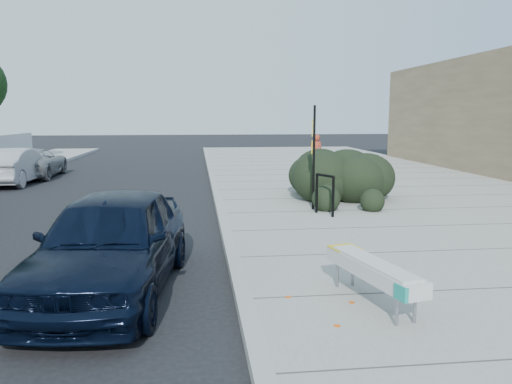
{
  "coord_description": "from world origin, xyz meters",
  "views": [
    {
      "loc": [
        -0.6,
        -8.4,
        2.6
      ],
      "look_at": [
        0.62,
        1.93,
        1.0
      ],
      "focal_mm": 35.0,
      "sensor_mm": 36.0,
      "label": 1
    }
  ],
  "objects_px": {
    "wagon_silver": "(15,166)",
    "pedestrian": "(316,152)",
    "sign_post": "(313,151)",
    "bench": "(373,270)",
    "sedan_navy": "(111,242)",
    "bike_rack": "(325,190)",
    "suv_silver": "(33,163)"
  },
  "relations": [
    {
      "from": "wagon_silver",
      "to": "pedestrian",
      "type": "relative_size",
      "value": 2.66
    },
    {
      "from": "sign_post",
      "to": "pedestrian",
      "type": "distance_m",
      "value": 10.15
    },
    {
      "from": "bench",
      "to": "sedan_navy",
      "type": "distance_m",
      "value": 3.76
    },
    {
      "from": "bike_rack",
      "to": "suv_silver",
      "type": "relative_size",
      "value": 0.23
    },
    {
      "from": "pedestrian",
      "to": "sedan_navy",
      "type": "bearing_deg",
      "value": 64.3
    },
    {
      "from": "sedan_navy",
      "to": "pedestrian",
      "type": "height_order",
      "value": "pedestrian"
    },
    {
      "from": "sedan_navy",
      "to": "wagon_silver",
      "type": "height_order",
      "value": "sedan_navy"
    },
    {
      "from": "sedan_navy",
      "to": "wagon_silver",
      "type": "distance_m",
      "value": 13.75
    },
    {
      "from": "wagon_silver",
      "to": "sign_post",
      "type": "bearing_deg",
      "value": 145.24
    },
    {
      "from": "bench",
      "to": "sign_post",
      "type": "bearing_deg",
      "value": 70.76
    },
    {
      "from": "sedan_navy",
      "to": "suv_silver",
      "type": "relative_size",
      "value": 1.02
    },
    {
      "from": "wagon_silver",
      "to": "pedestrian",
      "type": "height_order",
      "value": "pedestrian"
    },
    {
      "from": "bench",
      "to": "suv_silver",
      "type": "xyz_separation_m",
      "value": [
        -9.16,
        15.97,
        0.01
      ]
    },
    {
      "from": "bench",
      "to": "pedestrian",
      "type": "xyz_separation_m",
      "value": [
        3.2,
        16.4,
        0.34
      ]
    },
    {
      "from": "sedan_navy",
      "to": "pedestrian",
      "type": "xyz_separation_m",
      "value": [
        6.73,
        15.14,
        0.18
      ]
    },
    {
      "from": "suv_silver",
      "to": "pedestrian",
      "type": "xyz_separation_m",
      "value": [
        12.36,
        0.44,
        0.33
      ]
    },
    {
      "from": "suv_silver",
      "to": "pedestrian",
      "type": "relative_size",
      "value": 2.77
    },
    {
      "from": "sign_post",
      "to": "wagon_silver",
      "type": "relative_size",
      "value": 0.64
    },
    {
      "from": "suv_silver",
      "to": "pedestrian",
      "type": "distance_m",
      "value": 12.37
    },
    {
      "from": "pedestrian",
      "to": "sign_post",
      "type": "bearing_deg",
      "value": 74.2
    },
    {
      "from": "sign_post",
      "to": "suv_silver",
      "type": "xyz_separation_m",
      "value": [
        -9.89,
        9.38,
        -1.07
      ]
    },
    {
      "from": "bench",
      "to": "suv_silver",
      "type": "distance_m",
      "value": 18.41
    },
    {
      "from": "sign_post",
      "to": "suv_silver",
      "type": "height_order",
      "value": "sign_post"
    },
    {
      "from": "bike_rack",
      "to": "pedestrian",
      "type": "height_order",
      "value": "pedestrian"
    },
    {
      "from": "bench",
      "to": "bike_rack",
      "type": "xyz_separation_m",
      "value": [
        0.87,
        5.84,
        0.16
      ]
    },
    {
      "from": "sedan_navy",
      "to": "sign_post",
      "type": "bearing_deg",
      "value": 57.36
    },
    {
      "from": "sedan_navy",
      "to": "bench",
      "type": "bearing_deg",
      "value": -13.5
    },
    {
      "from": "bike_rack",
      "to": "sedan_navy",
      "type": "distance_m",
      "value": 6.36
    },
    {
      "from": "sign_post",
      "to": "suv_silver",
      "type": "bearing_deg",
      "value": 150.41
    },
    {
      "from": "bike_rack",
      "to": "suv_silver",
      "type": "bearing_deg",
      "value": 109.84
    },
    {
      "from": "wagon_silver",
      "to": "bench",
      "type": "bearing_deg",
      "value": 124.95
    },
    {
      "from": "bench",
      "to": "bike_rack",
      "type": "relative_size",
      "value": 1.9
    }
  ]
}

